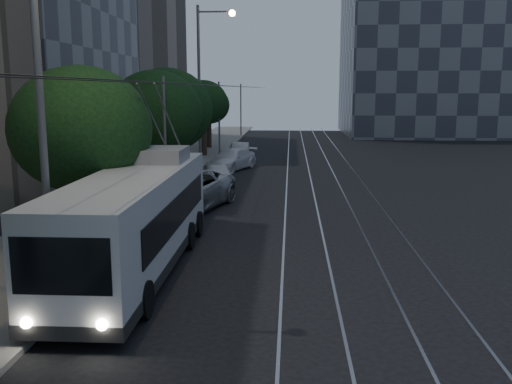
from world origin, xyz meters
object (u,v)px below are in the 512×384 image
object	(u,v)px
car_white_b	(232,160)
car_white_a	(217,176)
car_white_d	(238,149)
streetlamp_near	(53,30)
pickup_silver	(184,191)
streetlamp_far	(205,72)
car_white_c	(240,151)
trolleybus	(137,218)

from	to	relation	value
car_white_b	car_white_a	bearing A→B (deg)	-68.16
car_white_a	car_white_d	xyz separation A→B (m)	(-0.21, 15.33, -0.11)
car_white_d	streetlamp_near	bearing A→B (deg)	-103.10
pickup_silver	car_white_a	bearing A→B (deg)	97.31
car_white_d	streetlamp_near	xyz separation A→B (m)	(-1.60, -32.00, 6.22)
car_white_d	streetlamp_far	xyz separation A→B (m)	(-1.61, -6.91, 5.92)
car_white_c	car_white_d	distance (m)	1.33
trolleybus	streetlamp_near	bearing A→B (deg)	-118.49
streetlamp_near	car_white_d	bearing A→B (deg)	87.14
pickup_silver	car_white_d	xyz separation A→B (m)	(0.53, 21.11, -0.29)
car_white_d	car_white_c	bearing A→B (deg)	-88.57
streetlamp_near	trolleybus	bearing A→B (deg)	61.80
car_white_c	streetlamp_far	xyz separation A→B (m)	(-1.88, -5.60, 5.92)
streetlamp_far	streetlamp_near	bearing A→B (deg)	-89.98
car_white_c	car_white_d	world-z (taller)	car_white_d
trolleybus	car_white_a	bearing A→B (deg)	87.56
pickup_silver	car_white_c	size ratio (longest dim) A/B	1.75
pickup_silver	car_white_b	size ratio (longest dim) A/B	1.36
car_white_d	streetlamp_far	world-z (taller)	streetlamp_far
car_white_d	streetlamp_near	distance (m)	32.64
trolleybus	pickup_silver	xyz separation A→B (m)	(-0.20, 8.52, -0.69)
pickup_silver	streetlamp_far	bearing A→B (deg)	108.89
car_white_b	streetlamp_far	size ratio (longest dim) A/B	0.44
car_white_b	car_white_c	world-z (taller)	car_white_b
trolleybus	car_white_d	size ratio (longest dim) A/B	3.23
trolleybus	streetlamp_near	xyz separation A→B (m)	(-1.27, -2.36, 5.24)
pickup_silver	car_white_c	world-z (taller)	pickup_silver
streetlamp_near	pickup_silver	bearing A→B (deg)	84.40
trolleybus	car_white_a	size ratio (longest dim) A/B	2.75
pickup_silver	car_white_c	distance (m)	19.83
trolleybus	streetlamp_far	bearing A→B (deg)	92.92
car_white_a	car_white_d	world-z (taller)	car_white_a
car_white_c	car_white_b	bearing A→B (deg)	-92.73
car_white_b	pickup_silver	bearing A→B (deg)	-71.22
car_white_c	streetlamp_near	distance (m)	31.38
pickup_silver	streetlamp_near	world-z (taller)	streetlamp_near
pickup_silver	car_white_c	bearing A→B (deg)	102.25
trolleybus	car_white_b	size ratio (longest dim) A/B	2.43
car_white_b	trolleybus	bearing A→B (deg)	-69.42
car_white_d	car_white_b	bearing A→B (deg)	-98.49
car_white_b	car_white_d	distance (m)	7.76
car_white_a	car_white_b	bearing A→B (deg)	76.21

